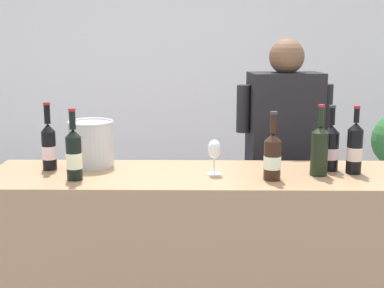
% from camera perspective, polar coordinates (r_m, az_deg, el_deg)
% --- Properties ---
extents(wall_back, '(8.00, 0.10, 2.80)m').
position_cam_1_polar(wall_back, '(5.15, 1.88, 8.78)').
color(wall_back, white).
rests_on(wall_back, ground_plane).
extents(counter, '(2.30, 0.57, 0.99)m').
position_cam_1_polar(counter, '(2.80, 2.85, -13.02)').
color(counter, '#9E7A56').
rests_on(counter, ground_plane).
extents(wine_bottle_0, '(0.08, 0.08, 0.33)m').
position_cam_1_polar(wine_bottle_0, '(2.76, 14.69, -0.35)').
color(wine_bottle_0, black).
rests_on(wine_bottle_0, counter).
extents(wine_bottle_1, '(0.08, 0.08, 0.33)m').
position_cam_1_polar(wine_bottle_1, '(2.52, 8.66, -1.30)').
color(wine_bottle_1, black).
rests_on(wine_bottle_1, counter).
extents(wine_bottle_2, '(0.08, 0.08, 0.34)m').
position_cam_1_polar(wine_bottle_2, '(2.55, -12.60, -1.09)').
color(wine_bottle_2, black).
rests_on(wine_bottle_2, counter).
extents(wine_bottle_3, '(0.08, 0.08, 0.35)m').
position_cam_1_polar(wine_bottle_3, '(2.64, 13.56, -0.56)').
color(wine_bottle_3, black).
rests_on(wine_bottle_3, counter).
extents(wine_bottle_4, '(0.08, 0.08, 0.34)m').
position_cam_1_polar(wine_bottle_4, '(2.73, 17.11, -0.43)').
color(wine_bottle_4, black).
rests_on(wine_bottle_4, counter).
extents(wine_bottle_5, '(0.07, 0.07, 0.34)m').
position_cam_1_polar(wine_bottle_5, '(2.78, -15.16, -0.19)').
color(wine_bottle_5, black).
rests_on(wine_bottle_5, counter).
extents(wine_glass, '(0.08, 0.08, 0.17)m').
position_cam_1_polar(wine_glass, '(2.59, 2.41, -0.74)').
color(wine_glass, silver).
rests_on(wine_glass, counter).
extents(ice_bucket, '(0.24, 0.24, 0.24)m').
position_cam_1_polar(ice_bucket, '(2.81, -10.79, 0.10)').
color(ice_bucket, silver).
rests_on(ice_bucket, counter).
extents(person_server, '(0.58, 0.29, 1.64)m').
position_cam_1_polar(person_server, '(3.30, 9.70, -3.63)').
color(person_server, black).
rests_on(person_server, ground_plane).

